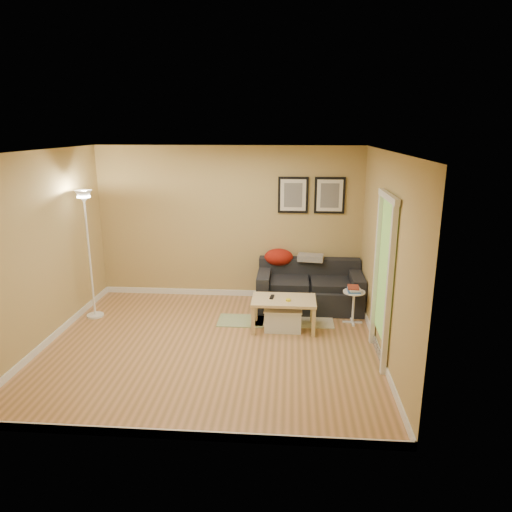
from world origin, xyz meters
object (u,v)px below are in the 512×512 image
object	(u,v)px
sofa	(310,286)
book_stack	(354,289)
coffee_table	(284,314)
storage_bin	(283,318)
floor_lamp	(90,259)
side_table	(353,307)

from	to	relation	value
sofa	book_stack	xyz separation A→B (m)	(0.63, -0.60, 0.17)
sofa	coffee_table	distance (m)	0.99
coffee_table	storage_bin	xyz separation A→B (m)	(-0.01, -0.01, -0.06)
storage_bin	sofa	bearing A→B (deg)	65.24
sofa	floor_lamp	world-z (taller)	floor_lamp
book_stack	floor_lamp	bearing A→B (deg)	-172.33
storage_bin	floor_lamp	world-z (taller)	floor_lamp
coffee_table	book_stack	world-z (taller)	book_stack
side_table	book_stack	distance (m)	0.29
side_table	book_stack	world-z (taller)	book_stack
storage_bin	floor_lamp	xyz separation A→B (m)	(-2.96, 0.25, 0.78)
coffee_table	side_table	distance (m)	1.09
storage_bin	side_table	size ratio (longest dim) A/B	1.08
sofa	side_table	world-z (taller)	sofa
book_stack	floor_lamp	xyz separation A→B (m)	(-4.01, -0.05, 0.40)
sofa	side_table	size ratio (longest dim) A/B	3.34
side_table	floor_lamp	bearing A→B (deg)	-179.27
side_table	storage_bin	bearing A→B (deg)	-164.07
storage_bin	book_stack	bearing A→B (deg)	16.16
coffee_table	side_table	xyz separation A→B (m)	(1.05, 0.29, 0.02)
book_stack	side_table	bearing A→B (deg)	-17.47
sofa	coffee_table	size ratio (longest dim) A/B	1.82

